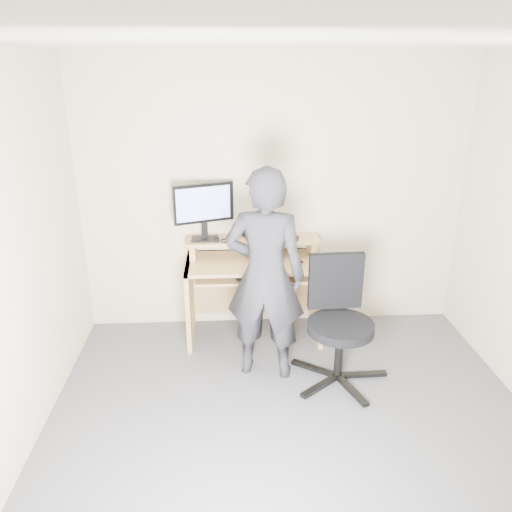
{
  "coord_description": "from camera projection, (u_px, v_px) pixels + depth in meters",
  "views": [
    {
      "loc": [
        -0.42,
        -2.65,
        2.39
      ],
      "look_at": [
        -0.2,
        1.05,
        0.95
      ],
      "focal_mm": 35.0,
      "sensor_mm": 36.0,
      "label": 1
    }
  ],
  "objects": [
    {
      "name": "ceiling",
      "position": [
        310.0,
        38.0,
        2.45
      ],
      "size": [
        3.5,
        3.5,
        0.02
      ],
      "primitive_type": "cube",
      "color": "white",
      "rests_on": "back_wall"
    },
    {
      "name": "travel_mug",
      "position": [
        274.0,
        228.0,
        4.45
      ],
      "size": [
        0.1,
        0.1,
        0.2
      ],
      "primitive_type": "cylinder",
      "rotation": [
        0.0,
        0.0,
        0.17
      ],
      "color": "silver",
      "rests_on": "desk"
    },
    {
      "name": "person",
      "position": [
        265.0,
        276.0,
        3.84
      ],
      "size": [
        0.69,
        0.53,
        1.71
      ],
      "primitive_type": "imported",
      "rotation": [
        0.0,
        0.0,
        2.94
      ],
      "color": "black",
      "rests_on": "ground"
    },
    {
      "name": "office_chair",
      "position": [
        338.0,
        316.0,
        3.9
      ],
      "size": [
        0.75,
        0.78,
        0.98
      ],
      "rotation": [
        0.0,
        0.0,
        0.03
      ],
      "color": "black",
      "rests_on": "ground"
    },
    {
      "name": "smartphone",
      "position": [
        295.0,
        238.0,
        4.48
      ],
      "size": [
        0.1,
        0.14,
        0.01
      ],
      "primitive_type": "cube",
      "rotation": [
        0.0,
        0.0,
        -0.23
      ],
      "color": "black",
      "rests_on": "desk"
    },
    {
      "name": "charger",
      "position": [
        217.0,
        240.0,
        4.4
      ],
      "size": [
        0.05,
        0.04,
        0.03
      ],
      "primitive_type": "cube",
      "rotation": [
        0.0,
        0.0,
        -0.09
      ],
      "color": "black",
      "rests_on": "desk"
    },
    {
      "name": "back_wall",
      "position": [
        274.0,
        197.0,
        4.53
      ],
      "size": [
        3.5,
        0.02,
        2.5
      ],
      "primitive_type": "cube",
      "color": "beige",
      "rests_on": "ground"
    },
    {
      "name": "keyboard",
      "position": [
        261.0,
        273.0,
        4.37
      ],
      "size": [
        0.48,
        0.25,
        0.03
      ],
      "primitive_type": "cube",
      "rotation": [
        0.0,
        0.0,
        0.15
      ],
      "color": "black",
      "rests_on": "desk"
    },
    {
      "name": "desk",
      "position": [
        253.0,
        278.0,
        4.57
      ],
      "size": [
        1.2,
        0.6,
        0.91
      ],
      "color": "tan",
      "rests_on": "ground"
    },
    {
      "name": "headphones",
      "position": [
        239.0,
        236.0,
        4.53
      ],
      "size": [
        0.19,
        0.19,
        0.06
      ],
      "primitive_type": "torus",
      "rotation": [
        0.26,
        0.0,
        -0.24
      ],
      "color": "silver",
      "rests_on": "desk"
    },
    {
      "name": "mouse",
      "position": [
        298.0,
        262.0,
        4.34
      ],
      "size": [
        0.1,
        0.06,
        0.04
      ],
      "primitive_type": "ellipsoid",
      "rotation": [
        0.0,
        0.0,
        0.01
      ],
      "color": "black",
      "rests_on": "desk"
    },
    {
      "name": "external_drive",
      "position": [
        247.0,
        226.0,
        4.51
      ],
      "size": [
        0.11,
        0.14,
        0.2
      ],
      "primitive_type": "cube",
      "rotation": [
        0.0,
        0.0,
        0.3
      ],
      "color": "black",
      "rests_on": "desk"
    },
    {
      "name": "monitor",
      "position": [
        204.0,
        207.0,
        4.34
      ],
      "size": [
        0.52,
        0.22,
        0.51
      ],
      "rotation": [
        0.0,
        0.0,
        0.34
      ],
      "color": "black",
      "rests_on": "desk"
    },
    {
      "name": "ground",
      "position": [
        295.0,
        443.0,
        3.35
      ],
      "size": [
        3.5,
        3.5,
        0.0
      ],
      "primitive_type": "plane",
      "color": "#535358",
      "rests_on": "ground"
    }
  ]
}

